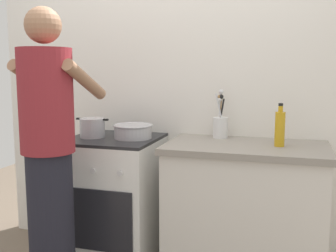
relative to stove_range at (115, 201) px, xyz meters
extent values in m
cube|color=silver|center=(0.55, 0.35, 0.80)|extent=(3.20, 0.10, 2.50)
cube|color=silver|center=(0.90, 0.00, -0.02)|extent=(0.96, 0.56, 0.86)
cube|color=gray|center=(0.90, 0.00, 0.43)|extent=(1.00, 0.60, 0.04)
cube|color=white|center=(0.00, 0.00, -0.01)|extent=(0.60, 0.60, 0.88)
cube|color=#232326|center=(0.00, 0.00, 0.44)|extent=(0.60, 0.60, 0.02)
cube|color=black|center=(0.00, -0.30, -0.03)|extent=(0.51, 0.01, 0.40)
cylinder|color=silver|center=(-0.18, -0.31, 0.29)|extent=(0.04, 0.01, 0.04)
cylinder|color=silver|center=(0.00, -0.31, 0.29)|extent=(0.04, 0.01, 0.04)
cylinder|color=silver|center=(0.18, -0.31, 0.29)|extent=(0.04, 0.01, 0.04)
cylinder|color=#B2B2B7|center=(-0.14, -0.04, 0.52)|extent=(0.17, 0.17, 0.13)
cube|color=black|center=(-0.24, -0.04, 0.58)|extent=(0.04, 0.02, 0.01)
cube|color=black|center=(-0.04, -0.04, 0.58)|extent=(0.04, 0.02, 0.01)
cylinder|color=#B7B7BC|center=(0.14, 0.01, 0.50)|extent=(0.25, 0.25, 0.09)
torus|color=#B7B7BC|center=(0.14, 0.01, 0.54)|extent=(0.27, 0.27, 0.01)
cylinder|color=silver|center=(0.70, 0.20, 0.52)|extent=(0.10, 0.10, 0.14)
cylinder|color=#9E7547|center=(0.70, 0.20, 0.59)|extent=(0.03, 0.06, 0.25)
sphere|color=#9E7547|center=(0.70, 0.20, 0.73)|extent=(0.03, 0.03, 0.03)
cylinder|color=silver|center=(0.71, 0.20, 0.61)|extent=(0.08, 0.03, 0.29)
sphere|color=silver|center=(0.71, 0.20, 0.76)|extent=(0.03, 0.03, 0.03)
cylinder|color=silver|center=(0.69, 0.20, 0.59)|extent=(0.02, 0.06, 0.23)
sphere|color=silver|center=(0.69, 0.20, 0.71)|extent=(0.03, 0.03, 0.03)
cylinder|color=black|center=(0.71, 0.20, 0.60)|extent=(0.06, 0.05, 0.25)
sphere|color=black|center=(0.71, 0.20, 0.73)|extent=(0.03, 0.03, 0.03)
cylinder|color=gold|center=(1.10, 0.00, 0.56)|extent=(0.06, 0.06, 0.21)
cylinder|color=gold|center=(1.10, 0.00, 0.68)|extent=(0.03, 0.03, 0.04)
cylinder|color=black|center=(1.10, 0.00, 0.70)|extent=(0.03, 0.03, 0.02)
cylinder|color=black|center=(-0.15, -0.55, 0.00)|extent=(0.26, 0.26, 0.90)
cylinder|color=maroon|center=(-0.15, -0.55, 0.74)|extent=(0.30, 0.30, 0.58)
sphere|color=#A07254|center=(-0.15, -0.55, 1.15)|extent=(0.20, 0.20, 0.20)
cylinder|color=#A07254|center=(-0.32, -0.41, 0.85)|extent=(0.07, 0.41, 0.24)
cylinder|color=#A07254|center=(0.02, -0.41, 0.85)|extent=(0.07, 0.41, 0.24)
camera|label=1|loc=(1.14, -2.47, 0.91)|focal=42.54mm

